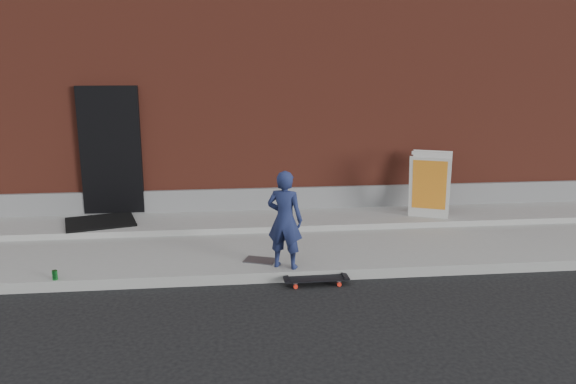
{
  "coord_description": "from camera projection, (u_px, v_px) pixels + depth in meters",
  "views": [
    {
      "loc": [
        -0.55,
        -7.1,
        2.94
      ],
      "look_at": [
        0.31,
        0.8,
        1.08
      ],
      "focal_mm": 35.0,
      "sensor_mm": 36.0,
      "label": 1
    }
  ],
  "objects": [
    {
      "name": "utility_plate",
      "position": [
        260.0,
        260.0,
        8.02
      ],
      "size": [
        0.51,
        0.42,
        0.01
      ],
      "primitive_type": "cube",
      "rotation": [
        0.0,
        0.0,
        -0.37
      ],
      "color": "#4A4B4F",
      "rests_on": "sidewalk"
    },
    {
      "name": "skateboard",
      "position": [
        316.0,
        279.0,
        7.53
      ],
      "size": [
        0.86,
        0.24,
        0.1
      ],
      "color": "red",
      "rests_on": "ground"
    },
    {
      "name": "building",
      "position": [
        248.0,
        79.0,
        13.8
      ],
      "size": [
        20.0,
        8.1,
        5.0
      ],
      "color": "maroon",
      "rests_on": "ground"
    },
    {
      "name": "child",
      "position": [
        285.0,
        220.0,
        7.63
      ],
      "size": [
        0.59,
        0.5,
        1.36
      ],
      "primitive_type": "imported",
      "rotation": [
        0.0,
        0.0,
        2.73
      ],
      "color": "#1B234B",
      "rests_on": "sidewalk"
    },
    {
      "name": "pizza_sign",
      "position": [
        430.0,
        184.0,
        9.85
      ],
      "size": [
        0.95,
        1.02,
        1.15
      ],
      "color": "silver",
      "rests_on": "apron"
    },
    {
      "name": "apron",
      "position": [
        261.0,
        220.0,
        9.88
      ],
      "size": [
        20.0,
        1.2,
        0.1
      ],
      "primitive_type": "cube",
      "color": "gray",
      "rests_on": "sidewalk"
    },
    {
      "name": "doormat",
      "position": [
        100.0,
        222.0,
        9.55
      ],
      "size": [
        1.32,
        1.17,
        0.03
      ],
      "primitive_type": "cube",
      "rotation": [
        0.0,
        0.0,
        0.27
      ],
      "color": "black",
      "rests_on": "apron"
    },
    {
      "name": "sidewalk",
      "position": [
        264.0,
        243.0,
        9.04
      ],
      "size": [
        20.0,
        3.0,
        0.15
      ],
      "primitive_type": "cube",
      "color": "gray",
      "rests_on": "ground"
    },
    {
      "name": "soda_can",
      "position": [
        55.0,
        275.0,
        7.32
      ],
      "size": [
        0.08,
        0.08,
        0.13
      ],
      "primitive_type": "cylinder",
      "rotation": [
        0.0,
        0.0,
        0.19
      ],
      "color": "#1B882F",
      "rests_on": "sidewalk"
    },
    {
      "name": "ground",
      "position": [
        272.0,
        283.0,
        7.6
      ],
      "size": [
        80.0,
        80.0,
        0.0
      ],
      "primitive_type": "plane",
      "color": "black",
      "rests_on": "ground"
    }
  ]
}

